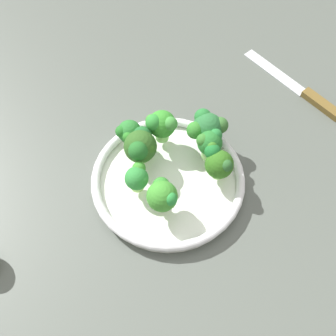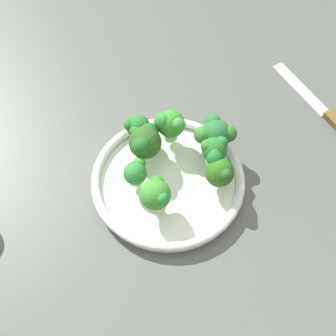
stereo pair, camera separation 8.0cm
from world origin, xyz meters
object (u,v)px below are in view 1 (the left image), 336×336
bowl (168,181)px  broccoli_floret_5 (163,195)px  broccoli_floret_1 (129,132)px  broccoli_floret_4 (207,127)px  broccoli_floret_3 (141,146)px  broccoli_floret_0 (137,178)px  broccoli_floret_2 (210,143)px  broccoli_floret_6 (219,162)px  broccoli_floret_7 (161,124)px  knife (304,92)px

bowl → broccoli_floret_5: bearing=3.2°
bowl → broccoli_floret_1: 11.83cm
broccoli_floret_4 → broccoli_floret_3: bearing=-58.1°
broccoli_floret_0 → broccoli_floret_4: bearing=141.6°
broccoli_floret_2 → broccoli_floret_6: broccoli_floret_2 is taller
bowl → broccoli_floret_3: bearing=-118.0°
broccoli_floret_6 → broccoli_floret_7: bearing=-114.7°
bowl → broccoli_floret_1: size_ratio=5.19×
broccoli_floret_3 → broccoli_floret_6: 14.64cm
bowl → broccoli_floret_7: (-8.34, -3.11, 5.99)cm
bowl → broccoli_floret_2: size_ratio=4.41×
broccoli_floret_3 → knife: (-25.78, 30.38, -6.43)cm
broccoli_floret_0 → broccoli_floret_2: broccoli_floret_2 is taller
broccoli_floret_2 → broccoli_floret_7: bearing=-102.8°
broccoli_floret_3 → broccoli_floret_2: bearing=104.0°
broccoli_floret_3 → broccoli_floret_4: size_ratio=1.09×
broccoli_floret_3 → broccoli_floret_4: 13.30cm
broccoli_floret_5 → knife: (-35.14, 24.24, -6.51)cm
bowl → broccoli_floret_4: bearing=151.4°
broccoli_floret_4 → broccoli_floret_7: 8.82cm
broccoli_floret_3 → broccoli_floret_6: broccoli_floret_3 is taller
bowl → broccoli_floret_4: (-10.10, 5.51, 5.31)cm
broccoli_floret_1 → broccoli_floret_3: 4.42cm
broccoli_floret_5 → broccoli_floret_7: broccoli_floret_7 is taller
broccoli_floret_4 → knife: 27.49cm
broccoli_floret_1 → broccoli_floret_7: size_ratio=0.78×
bowl → broccoli_floret_2: 10.61cm
broccoli_floret_0 → broccoli_floret_5: broccoli_floret_5 is taller
broccoli_floret_2 → broccoli_floret_6: 4.05cm
broccoli_floret_2 → broccoli_floret_3: (3.07, -12.36, -0.17)cm
broccoli_floret_6 → knife: 30.98cm
broccoli_floret_0 → knife: (-31.95, 29.55, -5.40)cm
broccoli_floret_2 → broccoli_floret_0: bearing=-51.3°
broccoli_floret_6 → bowl: bearing=-72.1°
broccoli_floret_7 → broccoli_floret_3: bearing=-27.0°
broccoli_floret_0 → knife: size_ratio=0.23×
broccoli_floret_3 → broccoli_floret_0: bearing=7.6°
broccoli_floret_0 → broccoli_floret_4: 16.87cm
broccoli_floret_3 → broccoli_floret_5: size_ratio=1.16×
broccoli_floret_0 → broccoli_floret_1: (-9.20, -3.97, 0.36)cm
broccoli_floret_6 → knife: bearing=148.8°
bowl → broccoli_floret_4: size_ratio=4.00×
knife → broccoli_floret_6: bearing=-31.2°
broccoli_floret_2 → broccoli_floret_1: bearing=-89.9°
broccoli_floret_3 → broccoli_floret_5: (9.36, 6.14, 0.08)cm
broccoli_floret_1 → knife: (-22.75, 33.53, -5.76)cm
knife → broccoli_floret_4: bearing=-45.5°
broccoli_floret_2 → broccoli_floret_7: broccoli_floret_7 is taller
broccoli_floret_1 → broccoli_floret_7: broccoli_floret_7 is taller
broccoli_floret_4 → knife: broccoli_floret_4 is taller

